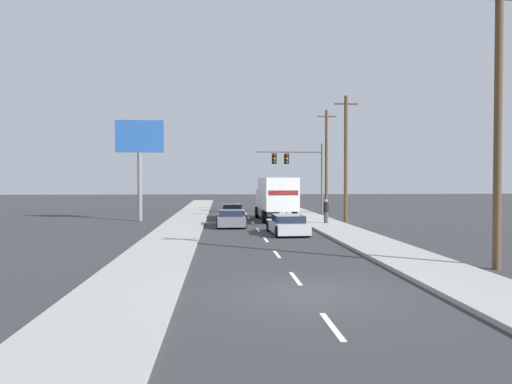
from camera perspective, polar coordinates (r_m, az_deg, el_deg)
ground_plane at (r=38.17m, az=-0.69°, el=-3.35°), size 140.00×140.00×0.00m
sidewalk_right at (r=33.93m, az=8.35°, el=-3.84°), size 2.92×80.00×0.14m
sidewalk_left at (r=33.21m, az=-8.81°, el=-3.95°), size 2.92×80.00×0.14m
lane_markings at (r=35.23m, az=-0.38°, el=-3.74°), size 0.14×62.00×0.01m
car_navy at (r=39.39m, az=-2.93°, el=-2.42°), size 1.94×4.18×1.19m
car_gray at (r=32.50m, az=-3.06°, el=-3.24°), size 1.98×4.36×1.14m
box_truck at (r=37.03m, az=2.38°, el=-0.48°), size 2.76×7.68×3.37m
car_silver at (r=27.91m, az=3.83°, el=-3.99°), size 2.14×4.53×1.14m
traffic_signal_mast at (r=44.10m, az=4.66°, el=3.39°), size 6.37×0.69×6.61m
utility_pole_near at (r=18.86m, az=27.15°, el=7.51°), size 1.80×0.28×10.15m
utility_pole_mid at (r=36.19m, az=10.77°, el=4.11°), size 1.80×0.28×9.50m
utility_pole_far at (r=45.47m, az=8.49°, el=3.77°), size 1.80×0.28×9.83m
roadside_billboard at (r=38.01m, az=-13.86°, el=4.94°), size 3.72×0.36×7.85m
pedestrian_near_corner at (r=33.92m, az=8.45°, el=-2.31°), size 0.38×0.38×1.68m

